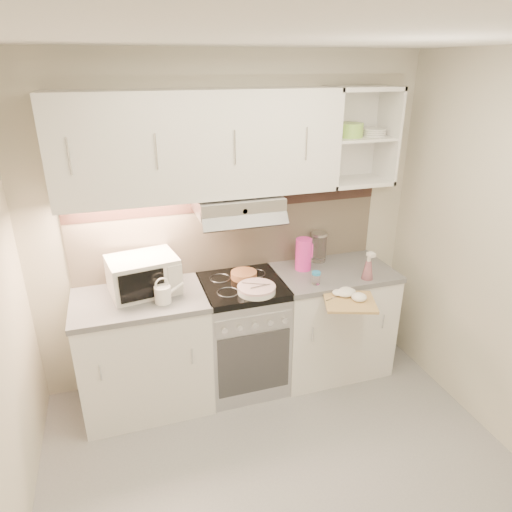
{
  "coord_description": "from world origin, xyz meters",
  "views": [
    {
      "loc": [
        -0.82,
        -1.82,
        2.4
      ],
      "look_at": [
        0.06,
        0.95,
        1.17
      ],
      "focal_mm": 32.0,
      "sensor_mm": 36.0,
      "label": 1
    }
  ],
  "objects_px": {
    "pink_pitcher": "(304,254)",
    "cutting_board": "(350,302)",
    "spray_bottle": "(368,268)",
    "plate_stack": "(257,289)",
    "electric_range": "(243,334)",
    "microwave": "(143,275)",
    "glass_jar": "(319,247)",
    "watering_can": "(164,293)"
  },
  "relations": [
    {
      "from": "watering_can",
      "to": "microwave",
      "type": "bearing_deg",
      "value": 105.25
    },
    {
      "from": "watering_can",
      "to": "cutting_board",
      "type": "bearing_deg",
      "value": -29.13
    },
    {
      "from": "pink_pitcher",
      "to": "cutting_board",
      "type": "xyz_separation_m",
      "value": [
        0.12,
        -0.54,
        -0.16
      ]
    },
    {
      "from": "glass_jar",
      "to": "spray_bottle",
      "type": "bearing_deg",
      "value": -63.31
    },
    {
      "from": "plate_stack",
      "to": "spray_bottle",
      "type": "xyz_separation_m",
      "value": [
        0.86,
        -0.04,
        0.06
      ]
    },
    {
      "from": "microwave",
      "to": "plate_stack",
      "type": "bearing_deg",
      "value": -28.19
    },
    {
      "from": "plate_stack",
      "to": "pink_pitcher",
      "type": "distance_m",
      "value": 0.55
    },
    {
      "from": "pink_pitcher",
      "to": "watering_can",
      "type": "bearing_deg",
      "value": -151.53
    },
    {
      "from": "spray_bottle",
      "to": "cutting_board",
      "type": "distance_m",
      "value": 0.38
    },
    {
      "from": "spray_bottle",
      "to": "cutting_board",
      "type": "relative_size",
      "value": 0.68
    },
    {
      "from": "microwave",
      "to": "spray_bottle",
      "type": "height_order",
      "value": "microwave"
    },
    {
      "from": "spray_bottle",
      "to": "glass_jar",
      "type": "bearing_deg",
      "value": 112.36
    },
    {
      "from": "watering_can",
      "to": "pink_pitcher",
      "type": "relative_size",
      "value": 0.85
    },
    {
      "from": "microwave",
      "to": "electric_range",
      "type": "bearing_deg",
      "value": -15.64
    },
    {
      "from": "pink_pitcher",
      "to": "spray_bottle",
      "type": "relative_size",
      "value": 1.09
    },
    {
      "from": "electric_range",
      "to": "pink_pitcher",
      "type": "xyz_separation_m",
      "value": [
        0.53,
        0.09,
        0.58
      ]
    },
    {
      "from": "watering_can",
      "to": "plate_stack",
      "type": "height_order",
      "value": "watering_can"
    },
    {
      "from": "glass_jar",
      "to": "electric_range",
      "type": "bearing_deg",
      "value": -164.2
    },
    {
      "from": "plate_stack",
      "to": "pink_pitcher",
      "type": "relative_size",
      "value": 1.08
    },
    {
      "from": "plate_stack",
      "to": "glass_jar",
      "type": "height_order",
      "value": "glass_jar"
    },
    {
      "from": "microwave",
      "to": "watering_can",
      "type": "height_order",
      "value": "microwave"
    },
    {
      "from": "electric_range",
      "to": "microwave",
      "type": "relative_size",
      "value": 1.76
    },
    {
      "from": "microwave",
      "to": "spray_bottle",
      "type": "xyz_separation_m",
      "value": [
        1.62,
        -0.3,
        -0.04
      ]
    },
    {
      "from": "pink_pitcher",
      "to": "spray_bottle",
      "type": "bearing_deg",
      "value": -20.34
    },
    {
      "from": "plate_stack",
      "to": "cutting_board",
      "type": "bearing_deg",
      "value": -25.11
    },
    {
      "from": "spray_bottle",
      "to": "cutting_board",
      "type": "xyz_separation_m",
      "value": [
        -0.27,
        -0.24,
        -0.12
      ]
    },
    {
      "from": "cutting_board",
      "to": "electric_range",
      "type": "bearing_deg",
      "value": 164.09
    },
    {
      "from": "pink_pitcher",
      "to": "cutting_board",
      "type": "height_order",
      "value": "pink_pitcher"
    },
    {
      "from": "plate_stack",
      "to": "glass_jar",
      "type": "distance_m",
      "value": 0.76
    },
    {
      "from": "pink_pitcher",
      "to": "cutting_board",
      "type": "bearing_deg",
      "value": -59.74
    },
    {
      "from": "electric_range",
      "to": "spray_bottle",
      "type": "xyz_separation_m",
      "value": [
        0.92,
        -0.22,
        0.54
      ]
    },
    {
      "from": "microwave",
      "to": "cutting_board",
      "type": "xyz_separation_m",
      "value": [
        1.35,
        -0.53,
        -0.16
      ]
    },
    {
      "from": "glass_jar",
      "to": "cutting_board",
      "type": "bearing_deg",
      "value": -95.21
    },
    {
      "from": "spray_bottle",
      "to": "cutting_board",
      "type": "bearing_deg",
      "value": -143.08
    },
    {
      "from": "pink_pitcher",
      "to": "glass_jar",
      "type": "bearing_deg",
      "value": 49.59
    },
    {
      "from": "electric_range",
      "to": "spray_bottle",
      "type": "relative_size",
      "value": 3.87
    },
    {
      "from": "microwave",
      "to": "watering_can",
      "type": "xyz_separation_m",
      "value": [
        0.11,
        -0.2,
        -0.06
      ]
    },
    {
      "from": "plate_stack",
      "to": "microwave",
      "type": "bearing_deg",
      "value": 161.22
    },
    {
      "from": "electric_range",
      "to": "plate_stack",
      "type": "bearing_deg",
      "value": -73.29
    },
    {
      "from": "pink_pitcher",
      "to": "cutting_board",
      "type": "relative_size",
      "value": 0.74
    },
    {
      "from": "microwave",
      "to": "cutting_board",
      "type": "relative_size",
      "value": 1.49
    },
    {
      "from": "watering_can",
      "to": "cutting_board",
      "type": "relative_size",
      "value": 0.63
    }
  ]
}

